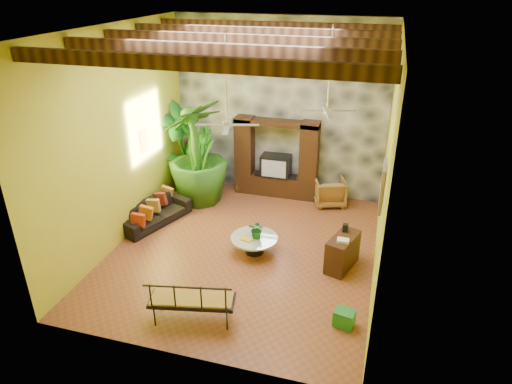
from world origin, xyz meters
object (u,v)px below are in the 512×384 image
(tall_plant_c, at_px, (197,152))
(green_bin, at_px, (344,318))
(sofa, at_px, (154,212))
(tall_plant_a, at_px, (182,149))
(ceiling_fan_front, at_px, (227,114))
(coffee_table, at_px, (254,242))
(ceiling_fan_back, at_px, (328,101))
(iron_bench, at_px, (190,299))
(entertainment_center, at_px, (276,164))
(side_console, at_px, (342,252))
(wicker_armchair, at_px, (329,191))
(tall_plant_b, at_px, (198,164))

(tall_plant_c, bearing_deg, green_bin, -41.92)
(sofa, relative_size, tall_plant_a, 0.74)
(ceiling_fan_front, xyz_separation_m, tall_plant_c, (-1.80, 2.53, -1.92))
(ceiling_fan_front, bearing_deg, coffee_table, 37.53)
(ceiling_fan_front, distance_m, coffee_table, 3.20)
(ceiling_fan_back, height_order, green_bin, ceiling_fan_back)
(iron_bench, bearing_deg, entertainment_center, 76.38)
(iron_bench, height_order, side_console, iron_bench)
(tall_plant_a, xyz_separation_m, side_console, (4.96, -2.61, -0.98))
(ceiling_fan_front, height_order, sofa, ceiling_fan_front)
(ceiling_fan_back, bearing_deg, iron_bench, -114.86)
(sofa, relative_size, coffee_table, 1.84)
(tall_plant_a, bearing_deg, iron_bench, -64.78)
(tall_plant_c, bearing_deg, side_console, -27.24)
(entertainment_center, distance_m, tall_plant_a, 2.75)
(entertainment_center, distance_m, iron_bench, 5.84)
(side_console, bearing_deg, coffee_table, -163.10)
(wicker_armchair, bearing_deg, green_bin, 81.75)
(coffee_table, bearing_deg, tall_plant_c, 136.18)
(green_bin, bearing_deg, tall_plant_c, 138.08)
(tall_plant_c, distance_m, iron_bench, 5.23)
(sofa, bearing_deg, tall_plant_c, -2.38)
(tall_plant_b, height_order, iron_bench, tall_plant_b)
(wicker_armchair, relative_size, coffee_table, 0.77)
(ceiling_fan_front, xyz_separation_m, wicker_armchair, (1.81, 3.33, -3.02))
(tall_plant_c, height_order, side_console, tall_plant_c)
(tall_plant_c, distance_m, coffee_table, 3.37)
(green_bin, bearing_deg, ceiling_fan_back, 106.92)
(entertainment_center, distance_m, sofa, 3.74)
(coffee_table, xyz_separation_m, green_bin, (2.30, -1.93, -0.09))
(side_console, bearing_deg, sofa, -169.59)
(ceiling_fan_back, distance_m, side_console, 3.36)
(tall_plant_b, height_order, side_console, tall_plant_b)
(ceiling_fan_back, bearing_deg, tall_plant_c, 165.56)
(entertainment_center, height_order, sofa, entertainment_center)
(sofa, xyz_separation_m, side_console, (4.96, -0.68, 0.09))
(tall_plant_a, height_order, tall_plant_b, tall_plant_a)
(sofa, bearing_deg, ceiling_fan_back, -61.43)
(ceiling_fan_back, relative_size, iron_bench, 1.12)
(entertainment_center, xyz_separation_m, tall_plant_c, (-2.00, -1.01, 0.51))
(entertainment_center, height_order, tall_plant_a, tall_plant_a)
(ceiling_fan_front, height_order, tall_plant_c, ceiling_fan_front)
(entertainment_center, xyz_separation_m, ceiling_fan_front, (-0.20, -3.54, 2.44))
(iron_bench, bearing_deg, green_bin, 2.71)
(sofa, relative_size, wicker_armchair, 2.39)
(wicker_armchair, bearing_deg, side_console, 83.73)
(ceiling_fan_front, bearing_deg, ceiling_fan_back, 41.63)
(tall_plant_c, height_order, coffee_table, tall_plant_c)
(sofa, bearing_deg, entertainment_center, -25.75)
(entertainment_center, distance_m, coffee_table, 3.27)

